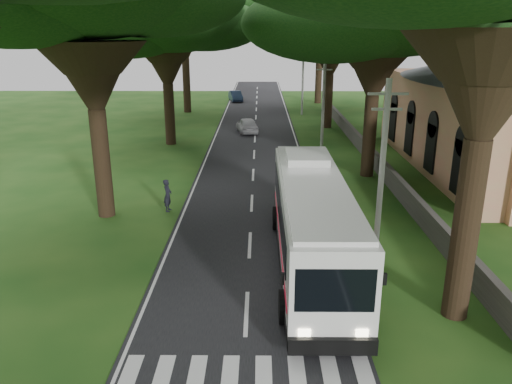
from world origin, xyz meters
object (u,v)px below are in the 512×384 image
Objects in this scene: church at (507,102)px; pole_far at (303,79)px; pedestrian at (168,195)px; pole_near at (382,173)px; distant_car_a at (247,125)px; pole_mid at (323,104)px; distant_car_b at (236,96)px; coach_bus at (312,220)px.

church is 3.00× the size of pole_far.
church is 24.57m from pedestrian.
pole_near reaches higher than distant_car_a.
pedestrian is at bearing 70.02° from distant_car_a.
church reaches higher than pole_mid.
pole_mid is 20.00m from pole_far.
distant_car_b is at bearing 2.78° from pedestrian.
distant_car_a is at bearing -4.97° from pedestrian.
pole_mid is 11.51m from distant_car_a.
coach_bus is at bearing -134.15° from church.
church is 21.95m from coach_bus.
church reaches higher than pedestrian.
pedestrian is (-10.21, -13.30, -3.25)m from pole_mid.
pole_near and pole_mid have the same top height.
church is 3.00× the size of pole_near.
pole_mid is 1.85× the size of distant_car_b.
coach_bus is (-2.80, -40.07, -2.09)m from pole_far.
distant_car_b is (-8.50, 11.67, -3.44)m from pole_far.
pole_mid reaches higher than distant_car_b.
pole_mid is (0.00, 20.00, 0.00)m from pole_near.
distant_car_a is at bearing 144.19° from church.
distant_car_a is at bearing 124.96° from pole_mid.
distant_car_a is at bearing 102.25° from pole_near.
pole_mid is 32.97m from distant_car_b.
pole_near is 1.00× the size of pole_far.
pole_mid is 4.32× the size of pedestrian.
distant_car_b is 2.33× the size of pedestrian.
pole_near is at bearing -92.46° from distant_car_b.
distant_car_a is (-6.30, 29.01, -3.39)m from pole_near.
coach_bus is at bearing -94.00° from pole_far.
distant_car_a is at bearing -96.25° from distant_car_b.
pole_far is at bearing 90.00° from pole_near.
pole_far reaches higher than distant_car_a.
church is 19.88m from pole_near.
coach_bus is at bearing 86.81° from distant_car_a.
pole_near is 40.00m from pole_far.
church reaches higher than distant_car_b.
church is 12.97× the size of pedestrian.
pole_mid is (-12.36, 4.45, -0.73)m from church.
distant_car_a is 2.40× the size of pedestrian.
distant_car_b is at bearing 99.34° from pole_near.
church is at bearing 51.50° from pole_near.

